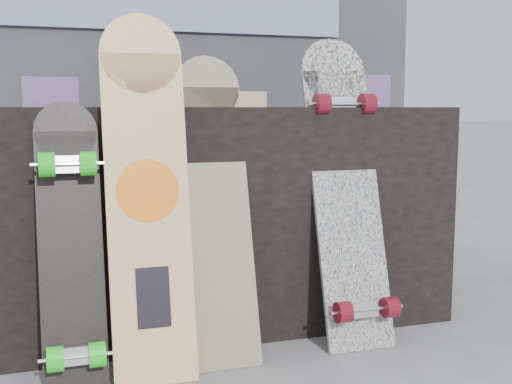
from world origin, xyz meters
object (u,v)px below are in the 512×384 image
object	(u,v)px
vendor_table	(225,215)
longboard_celtic	(216,197)
skateboard_dark	(71,242)
longboard_cascadia	(347,184)
longboard_geisha	(147,185)

from	to	relation	value
vendor_table	longboard_celtic	size ratio (longest dim) A/B	1.65
vendor_table	skateboard_dark	distance (m)	0.70
longboard_celtic	skateboard_dark	xyz separation A→B (m)	(-0.45, -0.09, -0.10)
vendor_table	longboard_cascadia	xyz separation A→B (m)	(0.35, -0.32, 0.14)
longboard_celtic	longboard_cascadia	bearing A→B (deg)	0.76
longboard_geisha	longboard_cascadia	xyz separation A→B (m)	(0.69, 0.09, -0.03)
vendor_table	longboard_cascadia	size ratio (longest dim) A/B	1.53
longboard_cascadia	longboard_celtic	bearing A→B (deg)	-179.24
longboard_geisha	skateboard_dark	world-z (taller)	longboard_geisha
vendor_table	longboard_celtic	world-z (taller)	longboard_celtic
longboard_cascadia	longboard_geisha	bearing A→B (deg)	-172.95
longboard_geisha	skateboard_dark	bearing A→B (deg)	-178.47
vendor_table	longboard_celtic	xyz separation A→B (m)	(-0.12, -0.32, 0.11)
skateboard_dark	longboard_celtic	bearing A→B (deg)	10.70
vendor_table	longboard_cascadia	world-z (taller)	longboard_cascadia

